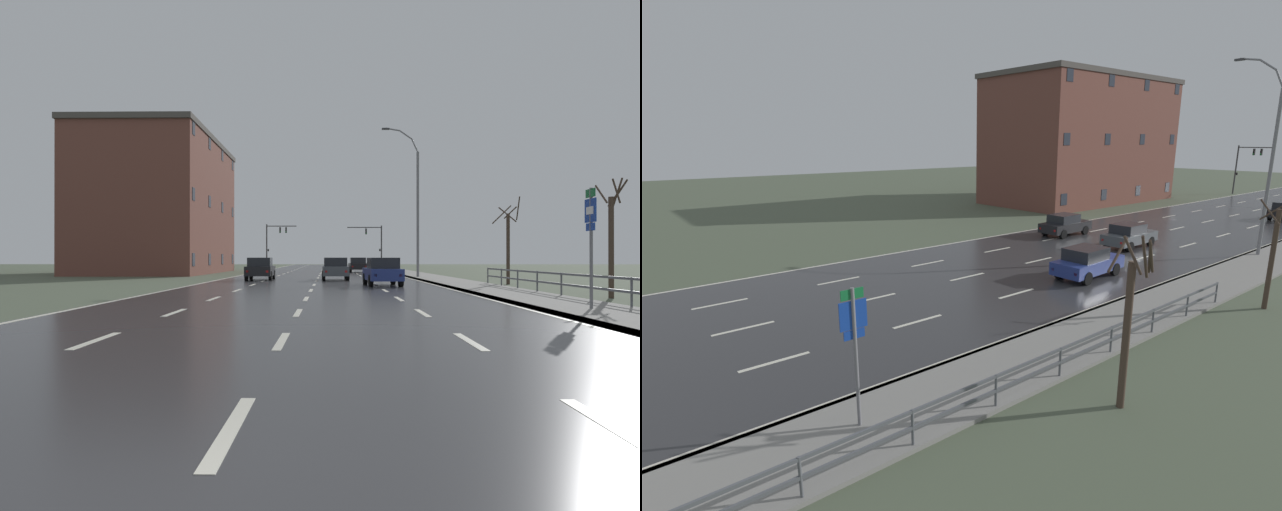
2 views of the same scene
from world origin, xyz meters
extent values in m
cube|color=#4C5642|center=(0.00, 48.00, -0.06)|extent=(160.00, 160.00, 0.12)
cube|color=#303033|center=(0.00, 60.00, 0.01)|extent=(14.00, 120.00, 0.02)
cube|color=beige|center=(-3.50, 7.40, 0.02)|extent=(0.16, 2.20, 0.01)
cube|color=beige|center=(-3.50, 12.80, 0.02)|extent=(0.16, 2.20, 0.01)
cube|color=beige|center=(-3.50, 18.20, 0.02)|extent=(0.16, 2.20, 0.01)
cube|color=beige|center=(-3.50, 23.60, 0.02)|extent=(0.16, 2.20, 0.01)
cube|color=beige|center=(-3.50, 29.00, 0.02)|extent=(0.16, 2.20, 0.01)
cube|color=beige|center=(-3.50, 34.40, 0.02)|extent=(0.16, 2.20, 0.01)
cube|color=beige|center=(-3.50, 39.80, 0.02)|extent=(0.16, 2.20, 0.01)
cube|color=beige|center=(-3.50, 45.20, 0.02)|extent=(0.16, 2.20, 0.01)
cube|color=beige|center=(-3.50, 50.60, 0.02)|extent=(0.16, 2.20, 0.01)
cube|color=beige|center=(-3.50, 56.00, 0.02)|extent=(0.16, 2.20, 0.01)
cube|color=beige|center=(-3.50, 61.40, 0.02)|extent=(0.16, 2.20, 0.01)
cube|color=beige|center=(-3.50, 66.80, 0.02)|extent=(0.16, 2.20, 0.01)
cube|color=beige|center=(-3.50, 72.20, 0.02)|extent=(0.16, 2.20, 0.01)
cube|color=beige|center=(-3.50, 77.60, 0.02)|extent=(0.16, 2.20, 0.01)
cube|color=beige|center=(-3.50, 83.00, 0.02)|extent=(0.16, 2.20, 0.01)
cube|color=beige|center=(-3.50, 88.40, 0.02)|extent=(0.16, 2.20, 0.01)
cube|color=beige|center=(-3.50, 93.80, 0.02)|extent=(0.16, 2.20, 0.01)
cube|color=beige|center=(-3.50, 99.20, 0.02)|extent=(0.16, 2.20, 0.01)
cube|color=beige|center=(-3.50, 104.60, 0.02)|extent=(0.16, 2.20, 0.01)
cube|color=beige|center=(-3.50, 110.00, 0.02)|extent=(0.16, 2.20, 0.01)
cube|color=beige|center=(-3.50, 115.40, 0.02)|extent=(0.16, 2.20, 0.01)
cube|color=beige|center=(0.00, 2.00, 0.02)|extent=(0.16, 2.20, 0.01)
cube|color=beige|center=(0.00, 7.40, 0.02)|extent=(0.16, 2.20, 0.01)
cube|color=beige|center=(0.00, 12.80, 0.02)|extent=(0.16, 2.20, 0.01)
cube|color=beige|center=(0.00, 18.20, 0.02)|extent=(0.16, 2.20, 0.01)
cube|color=beige|center=(0.00, 23.60, 0.02)|extent=(0.16, 2.20, 0.01)
cube|color=beige|center=(0.00, 29.00, 0.02)|extent=(0.16, 2.20, 0.01)
cube|color=beige|center=(0.00, 34.40, 0.02)|extent=(0.16, 2.20, 0.01)
cube|color=beige|center=(0.00, 39.80, 0.02)|extent=(0.16, 2.20, 0.01)
cube|color=beige|center=(0.00, 45.20, 0.02)|extent=(0.16, 2.20, 0.01)
cube|color=beige|center=(0.00, 50.60, 0.02)|extent=(0.16, 2.20, 0.01)
cube|color=beige|center=(0.00, 56.00, 0.02)|extent=(0.16, 2.20, 0.01)
cube|color=beige|center=(0.00, 61.40, 0.02)|extent=(0.16, 2.20, 0.01)
cube|color=beige|center=(0.00, 66.80, 0.02)|extent=(0.16, 2.20, 0.01)
cube|color=beige|center=(0.00, 72.20, 0.02)|extent=(0.16, 2.20, 0.01)
cube|color=beige|center=(0.00, 77.60, 0.02)|extent=(0.16, 2.20, 0.01)
cube|color=beige|center=(0.00, 83.00, 0.02)|extent=(0.16, 2.20, 0.01)
cube|color=beige|center=(0.00, 88.40, 0.02)|extent=(0.16, 2.20, 0.01)
cube|color=beige|center=(0.00, 93.80, 0.02)|extent=(0.16, 2.20, 0.01)
cube|color=beige|center=(0.00, 99.20, 0.02)|extent=(0.16, 2.20, 0.01)
cube|color=beige|center=(0.00, 104.60, 0.02)|extent=(0.16, 2.20, 0.01)
cube|color=beige|center=(0.00, 110.00, 0.02)|extent=(0.16, 2.20, 0.01)
cube|color=beige|center=(0.00, 115.40, 0.02)|extent=(0.16, 2.20, 0.01)
cube|color=beige|center=(3.50, 2.00, 0.02)|extent=(0.16, 2.20, 0.01)
cube|color=beige|center=(3.50, 7.40, 0.02)|extent=(0.16, 2.20, 0.01)
cube|color=beige|center=(3.50, 12.80, 0.02)|extent=(0.16, 2.20, 0.01)
cube|color=beige|center=(3.50, 18.20, 0.02)|extent=(0.16, 2.20, 0.01)
cube|color=beige|center=(3.50, 23.60, 0.02)|extent=(0.16, 2.20, 0.01)
cube|color=beige|center=(3.50, 29.00, 0.02)|extent=(0.16, 2.20, 0.01)
cube|color=beige|center=(3.50, 34.40, 0.02)|extent=(0.16, 2.20, 0.01)
cube|color=beige|center=(3.50, 39.80, 0.02)|extent=(0.16, 2.20, 0.01)
cube|color=beige|center=(3.50, 45.20, 0.02)|extent=(0.16, 2.20, 0.01)
cube|color=beige|center=(3.50, 50.60, 0.02)|extent=(0.16, 2.20, 0.01)
cube|color=beige|center=(3.50, 56.00, 0.02)|extent=(0.16, 2.20, 0.01)
cube|color=beige|center=(3.50, 61.40, 0.02)|extent=(0.16, 2.20, 0.01)
cube|color=beige|center=(3.50, 66.80, 0.02)|extent=(0.16, 2.20, 0.01)
cube|color=beige|center=(3.50, 72.20, 0.02)|extent=(0.16, 2.20, 0.01)
cube|color=beige|center=(3.50, 77.60, 0.02)|extent=(0.16, 2.20, 0.01)
cube|color=beige|center=(3.50, 83.00, 0.02)|extent=(0.16, 2.20, 0.01)
cube|color=beige|center=(3.50, 88.40, 0.02)|extent=(0.16, 2.20, 0.01)
cube|color=beige|center=(3.50, 93.80, 0.02)|extent=(0.16, 2.20, 0.01)
cube|color=beige|center=(3.50, 99.20, 0.02)|extent=(0.16, 2.20, 0.01)
cube|color=beige|center=(3.50, 104.60, 0.02)|extent=(0.16, 2.20, 0.01)
cube|color=beige|center=(3.50, 110.00, 0.02)|extent=(0.16, 2.20, 0.01)
cube|color=beige|center=(3.50, 115.40, 0.02)|extent=(0.16, 2.20, 0.01)
cube|color=beige|center=(6.85, 60.00, 0.02)|extent=(0.16, 120.00, 0.01)
cube|color=beige|center=(-6.85, 60.00, 0.02)|extent=(0.16, 120.00, 0.01)
cube|color=gray|center=(8.50, 60.00, 0.06)|extent=(3.00, 120.00, 0.12)
cube|color=slate|center=(7.08, 60.00, 0.06)|extent=(0.16, 120.00, 0.12)
cube|color=#515459|center=(9.85, 16.34, 0.95)|extent=(0.06, 25.48, 0.08)
cube|color=#515459|center=(9.85, 16.34, 0.55)|extent=(0.06, 25.48, 0.08)
cylinder|color=#515459|center=(9.85, 13.79, 0.50)|extent=(0.07, 0.07, 1.00)
cylinder|color=#515459|center=(9.85, 16.34, 0.50)|extent=(0.07, 0.07, 1.00)
cylinder|color=#515459|center=(9.85, 18.89, 0.50)|extent=(0.07, 0.07, 1.00)
cylinder|color=#515459|center=(9.85, 21.43, 0.50)|extent=(0.07, 0.07, 1.00)
cylinder|color=#515459|center=(9.85, 23.98, 0.50)|extent=(0.07, 0.07, 1.00)
cylinder|color=#515459|center=(9.85, 26.53, 0.50)|extent=(0.07, 0.07, 1.00)
cylinder|color=#515459|center=(9.85, 29.08, 0.50)|extent=(0.07, 0.07, 1.00)
cylinder|color=slate|center=(7.60, 40.08, 4.81)|extent=(0.20, 0.20, 9.63)
cylinder|color=slate|center=(7.37, 40.08, 10.13)|extent=(0.57, 0.11, 1.04)
cylinder|color=slate|center=(6.68, 40.08, 10.94)|extent=(0.97, 0.11, 0.72)
cylinder|color=slate|center=(5.69, 40.08, 11.35)|extent=(1.10, 0.11, 0.30)
cube|color=#333335|center=(5.15, 40.08, 11.40)|extent=(0.56, 0.24, 0.12)
cylinder|color=slate|center=(8.40, 13.22, 1.79)|extent=(0.09, 0.09, 3.58)
cube|color=#146633|center=(8.38, 13.22, 3.43)|extent=(0.03, 0.56, 0.24)
cube|color=#143899|center=(8.38, 13.22, 2.93)|extent=(0.03, 0.68, 0.68)
cube|color=white|center=(8.36, 13.22, 2.93)|extent=(0.01, 0.44, 0.22)
cube|color=#143899|center=(8.38, 13.22, 2.46)|extent=(0.03, 0.52, 0.22)
cylinder|color=#38383A|center=(7.90, 73.88, 2.96)|extent=(0.18, 0.18, 5.92)
cylinder|color=#38383A|center=(5.58, 73.88, 5.67)|extent=(4.64, 0.12, 0.12)
cube|color=black|center=(5.81, 73.88, 5.12)|extent=(0.20, 0.28, 0.80)
sphere|color=#2D2D2D|center=(5.81, 73.73, 5.38)|extent=(0.14, 0.14, 0.14)
sphere|color=#2D2D2D|center=(5.81, 73.73, 5.12)|extent=(0.14, 0.14, 0.14)
sphere|color=green|center=(5.81, 73.73, 4.86)|extent=(0.14, 0.14, 0.14)
cube|color=black|center=(7.68, 73.83, 2.60)|extent=(0.18, 0.12, 0.32)
cylinder|color=#38383A|center=(-7.90, 75.43, 3.10)|extent=(0.18, 0.18, 6.20)
cylinder|color=#38383A|center=(-5.82, 75.43, 5.95)|extent=(4.15, 0.12, 0.12)
cube|color=black|center=(-6.03, 75.43, 5.40)|extent=(0.20, 0.28, 0.80)
sphere|color=#2D2D2D|center=(-6.03, 75.28, 5.66)|extent=(0.14, 0.14, 0.14)
sphere|color=#2D2D2D|center=(-6.03, 75.28, 5.40)|extent=(0.14, 0.14, 0.14)
sphere|color=green|center=(-6.03, 75.28, 5.14)|extent=(0.14, 0.14, 0.14)
cube|color=black|center=(-5.20, 75.43, 5.40)|extent=(0.20, 0.28, 0.80)
sphere|color=#2D2D2D|center=(-5.20, 75.28, 5.66)|extent=(0.14, 0.14, 0.14)
sphere|color=#2D2D2D|center=(-5.20, 75.28, 5.40)|extent=(0.14, 0.14, 0.14)
sphere|color=green|center=(-5.20, 75.28, 5.14)|extent=(0.14, 0.14, 0.14)
cube|color=black|center=(-7.68, 75.38, 2.60)|extent=(0.18, 0.12, 0.32)
cube|color=black|center=(-3.95, 36.29, 0.65)|extent=(1.82, 4.13, 0.64)
cube|color=black|center=(-3.95, 36.04, 1.27)|extent=(1.59, 2.02, 0.60)
cube|color=slate|center=(-3.96, 36.99, 1.25)|extent=(1.41, 0.10, 0.51)
cylinder|color=black|center=(-3.16, 37.57, 0.33)|extent=(0.23, 0.66, 0.66)
cylinder|color=black|center=(-4.78, 37.54, 0.33)|extent=(0.23, 0.66, 0.66)
cylinder|color=black|center=(-3.12, 35.03, 0.33)|extent=(0.23, 0.66, 0.66)
cylinder|color=black|center=(-4.74, 35.00, 0.33)|extent=(0.23, 0.66, 0.66)
cube|color=red|center=(-4.58, 34.25, 0.65)|extent=(0.16, 0.04, 0.14)
cube|color=red|center=(-3.26, 34.27, 0.65)|extent=(0.16, 0.04, 0.14)
cube|color=navy|center=(3.82, 28.41, 0.65)|extent=(1.98, 4.19, 0.64)
cube|color=black|center=(3.83, 28.16, 1.27)|extent=(1.67, 2.08, 0.60)
cube|color=slate|center=(3.78, 29.10, 1.25)|extent=(1.41, 0.16, 0.51)
cylinder|color=black|center=(4.56, 29.72, 0.33)|extent=(0.26, 0.67, 0.66)
cylinder|color=black|center=(2.94, 29.63, 0.33)|extent=(0.26, 0.67, 0.66)
cylinder|color=black|center=(4.69, 27.18, 0.33)|extent=(0.26, 0.67, 0.66)
cylinder|color=black|center=(3.08, 27.09, 0.33)|extent=(0.26, 0.67, 0.66)
cube|color=red|center=(3.27, 26.34, 0.65)|extent=(0.16, 0.05, 0.14)
cube|color=red|center=(4.59, 26.41, 0.65)|extent=(0.16, 0.05, 0.14)
cube|color=black|center=(3.83, 56.86, 0.65)|extent=(1.85, 4.14, 0.64)
cube|color=black|center=(3.84, 56.61, 1.27)|extent=(1.60, 2.03, 0.60)
cube|color=slate|center=(3.82, 57.56, 1.25)|extent=(1.41, 0.11, 0.51)
cylinder|color=black|center=(4.61, 58.14, 0.33)|extent=(0.23, 0.66, 0.66)
cylinder|color=black|center=(2.99, 58.11, 0.33)|extent=(0.23, 0.66, 0.66)
cylinder|color=black|center=(4.67, 55.60, 0.33)|extent=(0.23, 0.66, 0.66)
cylinder|color=black|center=(3.05, 55.57, 0.33)|extent=(0.23, 0.66, 0.66)
cube|color=red|center=(3.22, 54.81, 0.65)|extent=(0.16, 0.04, 0.14)
cube|color=red|center=(4.54, 54.84, 0.65)|extent=(0.16, 0.04, 0.14)
cube|color=#474C51|center=(1.27, 36.31, 0.65)|extent=(1.84, 4.13, 0.64)
cube|color=black|center=(1.27, 36.06, 1.27)|extent=(1.60, 2.03, 0.60)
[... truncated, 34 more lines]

